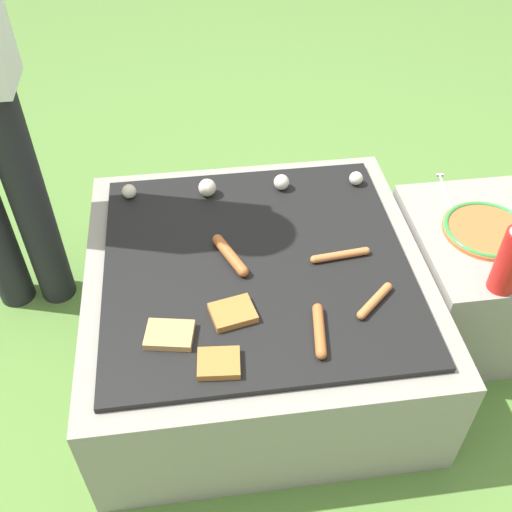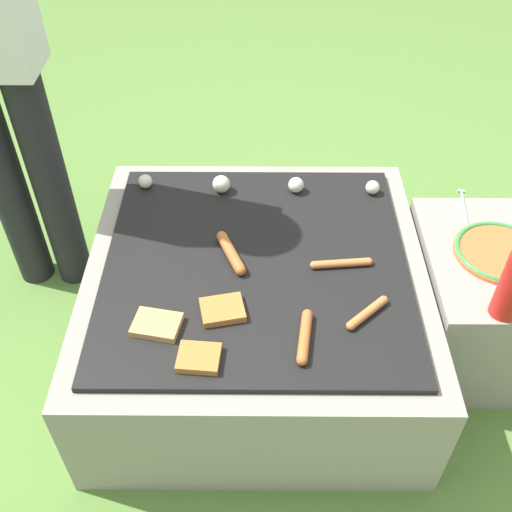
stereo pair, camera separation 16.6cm
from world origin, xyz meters
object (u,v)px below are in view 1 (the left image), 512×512
object	(u,v)px
plate_colorful	(487,230)
condiment_bottle	(512,258)
fork_utensil	(446,192)
sausage_front_center	(340,255)

from	to	relation	value
plate_colorful	condiment_bottle	xyz separation A→B (m)	(-0.06, -0.22, 0.10)
condiment_bottle	fork_utensil	world-z (taller)	condiment_bottle
plate_colorful	fork_utensil	size ratio (longest dim) A/B	1.19
fork_utensil	sausage_front_center	bearing A→B (deg)	-148.77
plate_colorful	fork_utensil	world-z (taller)	plate_colorful
sausage_front_center	condiment_bottle	xyz separation A→B (m)	(0.40, -0.17, 0.10)
condiment_bottle	fork_utensil	size ratio (longest dim) A/B	1.06
plate_colorful	fork_utensil	bearing A→B (deg)	105.00
sausage_front_center	condiment_bottle	size ratio (longest dim) A/B	0.76
plate_colorful	condiment_bottle	distance (m)	0.25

